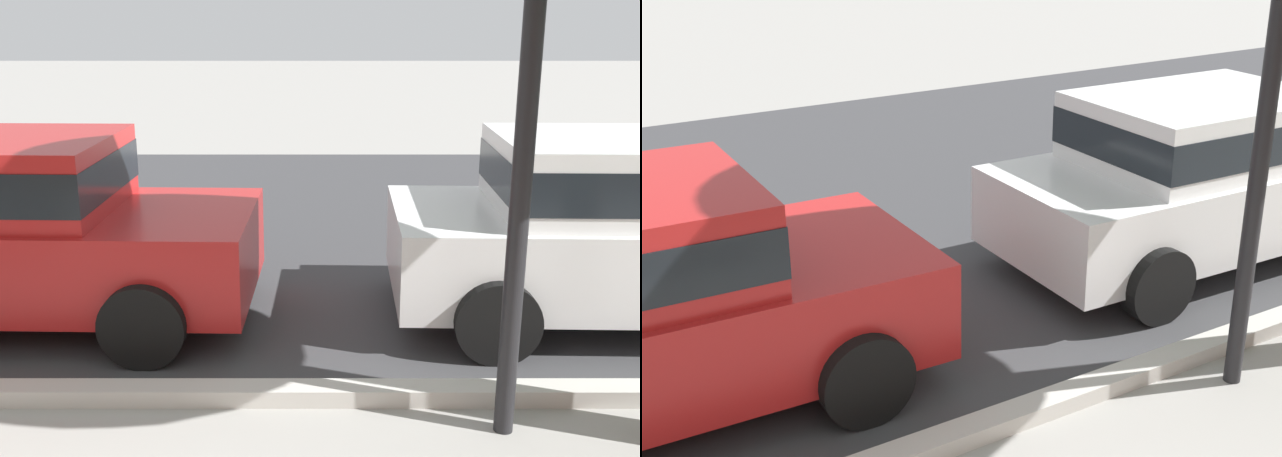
% 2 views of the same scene
% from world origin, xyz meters
% --- Properties ---
extents(street_surface, '(60.00, 9.00, 0.01)m').
position_xyz_m(street_surface, '(0.00, 7.50, 0.00)').
color(street_surface, '#38383A').
rests_on(street_surface, ground).
extents(curb_stone, '(60.00, 0.20, 0.12)m').
position_xyz_m(curb_stone, '(0.00, 2.90, 0.06)').
color(curb_stone, '#B2AFA8').
rests_on(curb_stone, ground).
extents(parked_car_red, '(4.14, 2.01, 1.56)m').
position_xyz_m(parked_car_red, '(-1.11, 4.33, 0.84)').
color(parked_car_red, '#B21E1E').
rests_on(parked_car_red, ground).
extents(parked_car_white, '(4.14, 2.01, 1.56)m').
position_xyz_m(parked_car_white, '(4.15, 4.33, 0.84)').
color(parked_car_white, silver).
rests_on(parked_car_white, ground).
extents(lamp_post, '(0.32, 0.32, 3.90)m').
position_xyz_m(lamp_post, '(2.69, 2.54, 2.55)').
color(lamp_post, black).
rests_on(lamp_post, ground).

